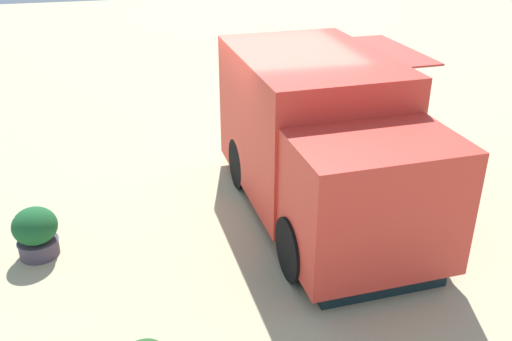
% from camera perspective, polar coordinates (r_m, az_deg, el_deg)
% --- Properties ---
extents(ground_plane, '(40.00, 40.00, 0.00)m').
position_cam_1_polar(ground_plane, '(10.00, 1.04, -1.18)').
color(ground_plane, '#BAB388').
extents(food_truck, '(2.88, 4.70, 2.40)m').
position_cam_1_polar(food_truck, '(8.69, 6.61, 2.61)').
color(food_truck, red).
rests_on(food_truck, ground_plane).
extents(person_customer, '(0.54, 0.81, 0.82)m').
position_cam_1_polar(person_customer, '(13.76, 5.09, 7.93)').
color(person_customer, navy).
rests_on(person_customer, ground_plane).
extents(planter_flowering_near, '(0.61, 0.61, 0.73)m').
position_cam_1_polar(planter_flowering_near, '(8.45, -21.24, -5.79)').
color(planter_flowering_near, '#4E4251').
rests_on(planter_flowering_near, ground_plane).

